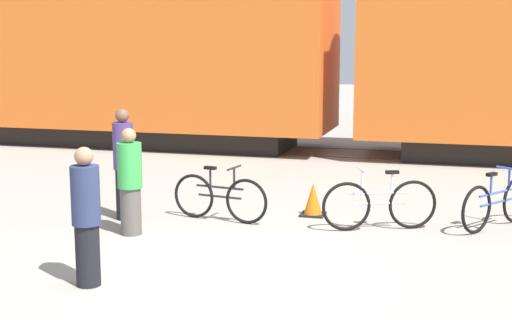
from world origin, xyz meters
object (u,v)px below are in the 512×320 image
at_px(bicycle_blue, 497,203).
at_px(bicycle_black, 220,197).
at_px(freight_train, 347,40).
at_px(traffic_cone, 313,200).
at_px(person_in_purple, 124,164).
at_px(person_in_green, 130,182).
at_px(person_in_navy, 86,217).
at_px(bicycle_silver, 380,204).

relative_size(bicycle_blue, bicycle_black, 0.92).
bearing_deg(freight_train, traffic_cone, -85.56).
xyz_separation_m(bicycle_black, person_in_purple, (-1.52, -0.33, 0.53)).
bearing_deg(person_in_green, freight_train, 150.39).
height_order(bicycle_black, person_in_green, person_in_green).
relative_size(person_in_navy, traffic_cone, 3.02).
bearing_deg(person_in_green, person_in_purple, -165.88).
distance_m(person_in_green, traffic_cone, 3.11).
relative_size(bicycle_black, person_in_purple, 0.93).
xyz_separation_m(person_in_green, traffic_cone, (2.39, 1.91, -0.54)).
distance_m(bicycle_black, person_in_purple, 1.64).
height_order(bicycle_blue, person_in_navy, person_in_navy).
xyz_separation_m(freight_train, bicycle_blue, (3.43, -6.82, -2.51)).
xyz_separation_m(freight_train, bicycle_silver, (1.69, -7.44, -2.50)).
relative_size(freight_train, person_in_green, 35.75).
xyz_separation_m(person_in_purple, person_in_green, (0.50, -0.82, -0.12)).
xyz_separation_m(bicycle_black, person_in_navy, (-0.50, -3.36, 0.45)).
relative_size(freight_train, bicycle_silver, 34.19).
bearing_deg(person_in_purple, bicycle_black, 153.84).
height_order(bicycle_blue, bicycle_black, bicycle_blue).
xyz_separation_m(bicycle_blue, bicycle_black, (-4.28, -0.76, -0.01)).
relative_size(bicycle_blue, person_in_purple, 0.85).
distance_m(bicycle_silver, traffic_cone, 1.33).
relative_size(freight_train, bicycle_blue, 37.54).
xyz_separation_m(freight_train, bicycle_black, (-0.85, -7.58, -2.52)).
bearing_deg(bicycle_black, traffic_cone, 29.04).
relative_size(freight_train, person_in_purple, 31.82).
xyz_separation_m(bicycle_blue, bicycle_silver, (-1.74, -0.63, 0.01)).
distance_m(freight_train, bicycle_blue, 8.03).
xyz_separation_m(person_in_purple, traffic_cone, (2.89, 1.09, -0.66)).
bearing_deg(bicycle_silver, person_in_navy, -130.95).
xyz_separation_m(bicycle_silver, traffic_cone, (-1.16, 0.63, -0.15)).
relative_size(bicycle_silver, person_in_navy, 1.01).
bearing_deg(person_in_green, traffic_cone, 111.06).
bearing_deg(freight_train, person_in_navy, -97.02).
relative_size(bicycle_blue, person_in_green, 0.95).
relative_size(person_in_navy, person_in_purple, 0.92).
xyz_separation_m(bicycle_blue, person_in_purple, (-5.79, -1.09, 0.53)).
height_order(freight_train, person_in_navy, freight_train).
bearing_deg(bicycle_blue, person_in_purple, -169.32).
xyz_separation_m(bicycle_silver, person_in_navy, (-3.04, -3.50, 0.43)).
distance_m(person_in_purple, person_in_green, 0.97).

